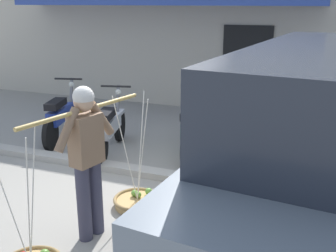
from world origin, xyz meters
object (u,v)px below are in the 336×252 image
motorcycle_nearest_shop (62,116)px  wooden_crate (237,134)px  fruit_vendor (87,153)px  motorcycle_end_of_row (253,142)px  motorcycle_second_in_row (110,128)px  motorcycle_third_in_row (191,127)px  fruit_basket_left_side (138,200)px

motorcycle_nearest_shop → wooden_crate: 3.27m
fruit_vendor → motorcycle_nearest_shop: fruit_vendor is taller
motorcycle_nearest_shop → motorcycle_end_of_row: size_ratio=1.00×
motorcycle_nearest_shop → motorcycle_end_of_row: bearing=-2.4°
motorcycle_nearest_shop → motorcycle_second_in_row: size_ratio=1.00×
motorcycle_third_in_row → wooden_crate: size_ratio=4.11×
motorcycle_end_of_row → wooden_crate: 1.27m
motorcycle_end_of_row → fruit_vendor: bearing=-118.2°
fruit_vendor → motorcycle_second_in_row: bearing=114.1°
motorcycle_nearest_shop → motorcycle_end_of_row: (3.58, -0.15, 0.00)m
fruit_vendor → motorcycle_end_of_row: fruit_vendor is taller
wooden_crate → fruit_vendor: bearing=-103.4°
motorcycle_third_in_row → motorcycle_end_of_row: size_ratio=1.01×
motorcycle_second_in_row → motorcycle_end_of_row: (2.38, 0.15, 0.00)m
motorcycle_third_in_row → motorcycle_end_of_row: (1.12, -0.40, 0.00)m
motorcycle_third_in_row → fruit_vendor: bearing=-94.3°
fruit_vendor → fruit_basket_left_side: fruit_vendor is taller
motorcycle_nearest_shop → fruit_basket_left_side: bearing=-37.3°
motorcycle_third_in_row → wooden_crate: motorcycle_third_in_row is taller
motorcycle_second_in_row → motorcycle_end_of_row: size_ratio=1.00×
motorcycle_second_in_row → fruit_basket_left_side: bearing=-51.4°
motorcycle_second_in_row → wooden_crate: motorcycle_second_in_row is taller
motorcycle_second_in_row → wooden_crate: (1.91, 1.30, -0.29)m
motorcycle_second_in_row → fruit_vendor: bearing=-65.9°
fruit_basket_left_side → motorcycle_nearest_shop: 3.08m
fruit_vendor → motorcycle_second_in_row: fruit_vendor is taller
motorcycle_nearest_shop → motorcycle_end_of_row: same height
wooden_crate → motorcycle_nearest_shop: bearing=-162.2°
motorcycle_end_of_row → motorcycle_nearest_shop: bearing=177.6°
motorcycle_nearest_shop → motorcycle_third_in_row: same height
motorcycle_nearest_shop → motorcycle_end_of_row: 3.58m
motorcycle_third_in_row → wooden_crate: (0.65, 0.75, -0.29)m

